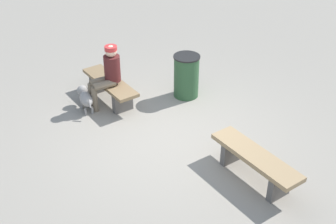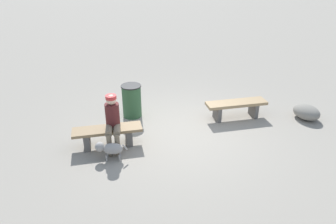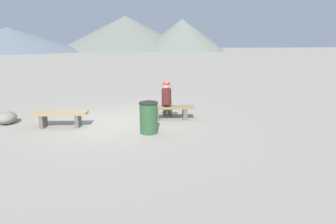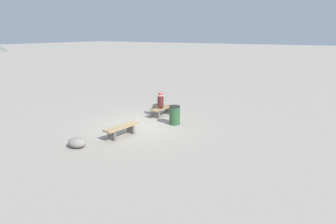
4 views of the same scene
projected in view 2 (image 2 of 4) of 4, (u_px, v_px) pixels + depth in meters
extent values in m
cube|color=gray|center=(179.00, 133.00, 7.78)|extent=(210.00, 210.00, 0.06)
cube|color=#605B56|center=(253.00, 109.00, 8.46)|extent=(0.16, 0.41, 0.39)
cube|color=#605B56|center=(217.00, 113.00, 8.26)|extent=(0.16, 0.41, 0.39)
cube|color=#A3845B|center=(236.00, 103.00, 8.25)|extent=(1.66, 0.65, 0.08)
cube|color=#605B56|center=(129.00, 136.00, 7.23)|extent=(0.19, 0.41, 0.38)
cube|color=#605B56|center=(87.00, 140.00, 7.05)|extent=(0.19, 0.41, 0.38)
cube|color=#8C704C|center=(107.00, 130.00, 7.04)|extent=(1.60, 0.65, 0.07)
cylinder|color=#511E1E|center=(112.00, 115.00, 6.90)|extent=(0.31, 0.31, 0.52)
sphere|color=beige|center=(111.00, 100.00, 6.74)|extent=(0.23, 0.23, 0.23)
cylinder|color=red|center=(111.00, 97.00, 6.71)|extent=(0.24, 0.24, 0.08)
cylinder|color=#756651|center=(109.00, 130.00, 6.81)|extent=(0.25, 0.46, 0.15)
cylinder|color=#756651|center=(109.00, 145.00, 6.74)|extent=(0.11, 0.11, 0.52)
cylinder|color=#756651|center=(117.00, 129.00, 6.83)|extent=(0.25, 0.46, 0.15)
cylinder|color=#756651|center=(118.00, 145.00, 6.75)|extent=(0.11, 0.11, 0.52)
ellipsoid|color=gray|center=(113.00, 149.00, 6.62)|extent=(0.49, 0.38, 0.24)
sphere|color=gray|center=(100.00, 147.00, 6.59)|extent=(0.21, 0.21, 0.21)
cylinder|color=gray|center=(107.00, 158.00, 6.64)|extent=(0.04, 0.04, 0.14)
cylinder|color=gray|center=(108.00, 154.00, 6.76)|extent=(0.04, 0.04, 0.14)
cylinder|color=gray|center=(120.00, 158.00, 6.65)|extent=(0.04, 0.04, 0.14)
cylinder|color=gray|center=(120.00, 154.00, 6.77)|extent=(0.04, 0.04, 0.14)
cylinder|color=gray|center=(125.00, 147.00, 6.61)|extent=(0.12, 0.07, 0.15)
cylinder|color=#2D5633|center=(132.00, 101.00, 8.35)|extent=(0.50, 0.50, 0.86)
cylinder|color=black|center=(131.00, 86.00, 8.15)|extent=(0.53, 0.53, 0.03)
ellipsoid|color=gray|center=(306.00, 112.00, 8.32)|extent=(0.66, 0.81, 0.38)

